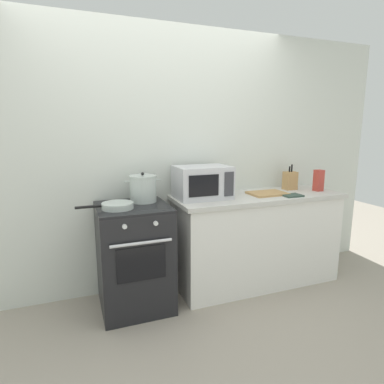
{
  "coord_description": "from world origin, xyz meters",
  "views": [
    {
      "loc": [
        -0.82,
        -2.05,
        1.56
      ],
      "look_at": [
        0.19,
        0.6,
        1.0
      ],
      "focal_mm": 30.14,
      "sensor_mm": 36.0,
      "label": 1
    }
  ],
  "objects_px": {
    "stock_pot": "(143,189)",
    "cutting_board": "(267,193)",
    "pasta_box": "(319,180)",
    "knife_block": "(290,180)",
    "microwave": "(202,182)",
    "oven_mitt": "(292,195)",
    "stove": "(134,257)",
    "frying_pan": "(117,206)"
  },
  "relations": [
    {
      "from": "knife_block",
      "to": "pasta_box",
      "type": "xyz_separation_m",
      "value": [
        0.23,
        -0.17,
        0.01
      ]
    },
    {
      "from": "cutting_board",
      "to": "knife_block",
      "type": "xyz_separation_m",
      "value": [
        0.37,
        0.14,
        0.09
      ]
    },
    {
      "from": "frying_pan",
      "to": "cutting_board",
      "type": "xyz_separation_m",
      "value": [
        1.48,
        0.06,
        -0.02
      ]
    },
    {
      "from": "microwave",
      "to": "oven_mitt",
      "type": "xyz_separation_m",
      "value": [
        0.84,
        -0.24,
        -0.14
      ]
    },
    {
      "from": "frying_pan",
      "to": "microwave",
      "type": "distance_m",
      "value": 0.83
    },
    {
      "from": "microwave",
      "to": "knife_block",
      "type": "xyz_separation_m",
      "value": [
        1.04,
        0.06,
        -0.05
      ]
    },
    {
      "from": "cutting_board",
      "to": "pasta_box",
      "type": "height_order",
      "value": "pasta_box"
    },
    {
      "from": "knife_block",
      "to": "pasta_box",
      "type": "height_order",
      "value": "knife_block"
    },
    {
      "from": "stove",
      "to": "stock_pot",
      "type": "distance_m",
      "value": 0.6
    },
    {
      "from": "stove",
      "to": "pasta_box",
      "type": "relative_size",
      "value": 4.18
    },
    {
      "from": "stock_pot",
      "to": "frying_pan",
      "type": "relative_size",
      "value": 0.71
    },
    {
      "from": "stove",
      "to": "knife_block",
      "type": "xyz_separation_m",
      "value": [
        1.71,
        0.14,
        0.56
      ]
    },
    {
      "from": "knife_block",
      "to": "oven_mitt",
      "type": "height_order",
      "value": "knife_block"
    },
    {
      "from": "stock_pot",
      "to": "pasta_box",
      "type": "relative_size",
      "value": 1.47
    },
    {
      "from": "microwave",
      "to": "oven_mitt",
      "type": "height_order",
      "value": "microwave"
    },
    {
      "from": "knife_block",
      "to": "stock_pot",
      "type": "bearing_deg",
      "value": -179.18
    },
    {
      "from": "stock_pot",
      "to": "cutting_board",
      "type": "relative_size",
      "value": 0.9
    },
    {
      "from": "pasta_box",
      "to": "microwave",
      "type": "bearing_deg",
      "value": 175.12
    },
    {
      "from": "stock_pot",
      "to": "pasta_box",
      "type": "bearing_deg",
      "value": -4.63
    },
    {
      "from": "cutting_board",
      "to": "knife_block",
      "type": "distance_m",
      "value": 0.41
    },
    {
      "from": "cutting_board",
      "to": "pasta_box",
      "type": "relative_size",
      "value": 1.64
    },
    {
      "from": "microwave",
      "to": "pasta_box",
      "type": "xyz_separation_m",
      "value": [
        1.26,
        -0.11,
        -0.04
      ]
    },
    {
      "from": "frying_pan",
      "to": "knife_block",
      "type": "bearing_deg",
      "value": 6.22
    },
    {
      "from": "stock_pot",
      "to": "oven_mitt",
      "type": "relative_size",
      "value": 1.8
    },
    {
      "from": "stove",
      "to": "pasta_box",
      "type": "height_order",
      "value": "pasta_box"
    },
    {
      "from": "oven_mitt",
      "to": "cutting_board",
      "type": "bearing_deg",
      "value": 137.29
    },
    {
      "from": "frying_pan",
      "to": "cutting_board",
      "type": "height_order",
      "value": "frying_pan"
    },
    {
      "from": "microwave",
      "to": "cutting_board",
      "type": "distance_m",
      "value": 0.69
    },
    {
      "from": "microwave",
      "to": "pasta_box",
      "type": "height_order",
      "value": "microwave"
    },
    {
      "from": "knife_block",
      "to": "oven_mitt",
      "type": "relative_size",
      "value": 1.48
    },
    {
      "from": "pasta_box",
      "to": "oven_mitt",
      "type": "relative_size",
      "value": 1.22
    },
    {
      "from": "stock_pot",
      "to": "stove",
      "type": "bearing_deg",
      "value": -135.21
    },
    {
      "from": "stock_pot",
      "to": "oven_mitt",
      "type": "height_order",
      "value": "stock_pot"
    },
    {
      "from": "knife_block",
      "to": "oven_mitt",
      "type": "xyz_separation_m",
      "value": [
        -0.2,
        -0.3,
        -0.09
      ]
    },
    {
      "from": "frying_pan",
      "to": "knife_block",
      "type": "distance_m",
      "value": 1.86
    },
    {
      "from": "frying_pan",
      "to": "pasta_box",
      "type": "distance_m",
      "value": 2.08
    },
    {
      "from": "frying_pan",
      "to": "cutting_board",
      "type": "distance_m",
      "value": 1.48
    },
    {
      "from": "knife_block",
      "to": "stove",
      "type": "bearing_deg",
      "value": -175.28
    },
    {
      "from": "stove",
      "to": "frying_pan",
      "type": "distance_m",
      "value": 0.51
    },
    {
      "from": "microwave",
      "to": "knife_block",
      "type": "height_order",
      "value": "microwave"
    },
    {
      "from": "stock_pot",
      "to": "microwave",
      "type": "xyz_separation_m",
      "value": [
        0.55,
        -0.04,
        0.03
      ]
    },
    {
      "from": "microwave",
      "to": "cutting_board",
      "type": "bearing_deg",
      "value": -6.67
    }
  ]
}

